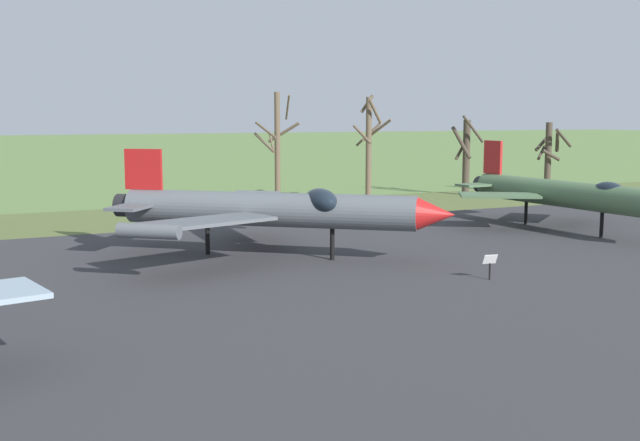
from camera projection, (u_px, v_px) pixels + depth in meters
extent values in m
cube|color=#333335|center=(388.00, 331.00, 24.74)|extent=(88.59, 50.45, 0.05)
cube|color=#576634|center=(152.00, 217.00, 52.56)|extent=(148.59, 12.00, 0.06)
cylinder|color=#4C6B47|center=(563.00, 194.00, 46.08)|extent=(2.18, 13.83, 1.59)
cylinder|color=black|center=(483.00, 185.00, 52.35)|extent=(1.15, 0.92, 1.11)
ellipsoid|color=#19232D|center=(609.00, 191.00, 43.05)|extent=(1.15, 2.16, 1.08)
cube|color=#4C6B47|center=(499.00, 195.00, 46.41)|extent=(5.34, 4.69, 0.15)
cube|color=#4C6B47|center=(574.00, 191.00, 49.36)|extent=(5.29, 4.89, 0.15)
cube|color=#B21E1E|center=(493.00, 157.00, 51.32)|extent=(0.26, 1.64, 2.21)
cube|color=#4C6B47|center=(476.00, 185.00, 50.70)|extent=(2.45, 1.58, 0.15)
cube|color=#4C6B47|center=(511.00, 183.00, 52.13)|extent=(2.45, 1.58, 0.15)
cylinder|color=black|center=(602.00, 225.00, 43.64)|extent=(0.21, 0.21, 1.48)
cylinder|color=black|center=(526.00, 214.00, 48.92)|extent=(0.21, 0.21, 1.48)
cylinder|color=#565B60|center=(268.00, 209.00, 37.35)|extent=(12.24, 10.49, 1.67)
cone|color=red|center=(436.00, 214.00, 35.48)|extent=(2.32, 2.29, 1.54)
cylinder|color=black|center=(126.00, 205.00, 39.10)|extent=(1.45, 1.49, 1.17)
ellipsoid|color=#19232D|center=(321.00, 201.00, 36.68)|extent=(1.33, 2.50, 1.25)
cube|color=#565B60|center=(204.00, 222.00, 33.93)|extent=(6.75, 4.10, 0.16)
cube|color=#565B60|center=(260.00, 202.00, 41.61)|extent=(2.98, 6.47, 0.16)
cylinder|color=#565B60|center=(149.00, 231.00, 31.15)|extent=(2.46, 2.18, 0.62)
cylinder|color=#565B60|center=(258.00, 196.00, 44.90)|extent=(2.46, 2.18, 0.62)
cube|color=red|center=(143.00, 169.00, 38.61)|extent=(1.65, 1.41, 2.04)
cube|color=#565B60|center=(131.00, 207.00, 37.27)|extent=(2.83, 2.97, 0.16)
cube|color=#565B60|center=(160.00, 200.00, 40.38)|extent=(2.83, 2.97, 0.16)
cylinder|color=black|center=(332.00, 245.00, 36.83)|extent=(0.22, 0.22, 1.56)
cylinder|color=black|center=(208.00, 240.00, 38.30)|extent=(0.22, 0.22, 1.56)
cylinder|color=black|center=(490.00, 272.00, 32.39)|extent=(0.08, 0.08, 0.74)
cube|color=white|center=(490.00, 259.00, 32.32)|extent=(0.63, 0.34, 0.41)
cylinder|color=brown|center=(277.00, 149.00, 59.24)|extent=(0.43, 0.43, 8.73)
cylinder|color=brown|center=(284.00, 132.00, 60.27)|extent=(2.06, 2.09, 1.67)
cylinder|color=brown|center=(266.00, 130.00, 58.25)|extent=(0.92, 2.31, 1.30)
cylinder|color=brown|center=(288.00, 107.00, 58.95)|extent=(0.62, 1.73, 1.90)
cylinder|color=brown|center=(264.00, 143.00, 58.39)|extent=(0.80, 2.54, 1.51)
cylinder|color=brown|center=(271.00, 141.00, 58.95)|extent=(0.21, 1.14, 1.49)
cylinder|color=brown|center=(369.00, 150.00, 61.09)|extent=(0.45, 0.45, 8.40)
cylinder|color=brown|center=(362.00, 134.00, 60.30)|extent=(0.88, 1.77, 1.51)
cylinder|color=brown|center=(377.00, 130.00, 61.87)|extent=(1.38, 2.43, 1.83)
cylinder|color=brown|center=(375.00, 111.00, 60.21)|extent=(1.51, 0.70, 1.92)
cylinder|color=brown|center=(368.00, 135.00, 61.86)|extent=(1.89, 1.10, 1.93)
cylinder|color=brown|center=(367.00, 104.00, 61.05)|extent=(1.16, 0.45, 1.46)
cylinder|color=#42382D|center=(466.00, 158.00, 67.08)|extent=(0.62, 0.62, 6.59)
cylinder|color=#42382D|center=(461.00, 143.00, 66.25)|extent=(1.07, 2.01, 2.81)
cylinder|color=#42382D|center=(473.00, 129.00, 65.83)|extent=(2.15, 0.41, 2.37)
cylinder|color=#42382D|center=(463.00, 147.00, 67.55)|extent=(1.54, 0.41, 2.32)
cylinder|color=#42382D|center=(548.00, 158.00, 68.05)|extent=(0.57, 0.57, 6.37)
cylinder|color=#42382D|center=(557.00, 142.00, 67.64)|extent=(1.38, 1.45, 1.86)
cylinder|color=#42382D|center=(551.00, 155.00, 67.28)|extent=(1.60, 0.88, 1.06)
cylinder|color=#42382D|center=(564.00, 138.00, 66.87)|extent=(2.79, 1.28, 1.71)
cylinder|color=#42382D|center=(542.00, 143.00, 68.50)|extent=(1.70, 0.46, 1.43)
cylinder|color=#42382D|center=(542.00, 153.00, 68.38)|extent=(1.39, 0.80, 1.31)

